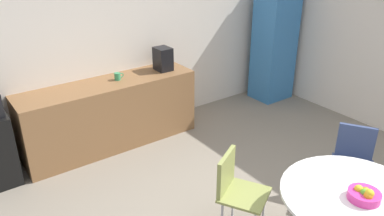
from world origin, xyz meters
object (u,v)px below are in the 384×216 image
Objects in this scene: coffee_maker at (163,59)px; locker_cabinet at (274,44)px; fruit_bowl at (364,195)px; mug_white at (118,76)px; round_table at (352,206)px; chair_navy at (354,156)px; chair_olive at (235,185)px.

locker_cabinet is at bearing -2.70° from coffee_maker.
mug_white is at bearing 100.06° from fruit_bowl.
locker_cabinet reaches higher than round_table.
fruit_bowl reaches higher than round_table.
coffee_maker reaches higher than round_table.
chair_navy reaches higher than round_table.
mug_white is at bearing 91.91° from chair_olive.
round_table is 1.44× the size of chair_navy.
coffee_maker reaches higher than chair_olive.
locker_cabinet is 1.59× the size of round_table.
locker_cabinet is at bearing 53.31° from round_table.
coffee_maker is at bearing 74.51° from chair_olive.
round_table is 1.44× the size of chair_olive.
fruit_bowl is 3.25m from mug_white.
coffee_maker reaches higher than chair_navy.
chair_olive is at bearing 117.15° from fruit_bowl.
fruit_bowl reaches higher than chair_navy.
fruit_bowl is (-2.24, -3.08, -0.16)m from locker_cabinet.
mug_white reaches higher than chair_navy.
coffee_maker is at bearing 87.78° from fruit_bowl.
chair_navy is 2.73m from coffee_maker.
chair_navy is at bearing 35.24° from fruit_bowl.
fruit_bowl is (-0.87, -0.61, 0.26)m from chair_navy.
coffee_maker is at bearing 87.80° from round_table.
chair_olive is 2.59× the size of coffee_maker.
round_table is (-2.24, -3.01, -0.33)m from locker_cabinet.
fruit_bowl is at bearing -79.94° from mug_white.
fruit_bowl is (0.49, -0.96, 0.26)m from chair_olive.
fruit_bowl is at bearing -92.22° from coffee_maker.
round_table is at bearing -79.63° from mug_white.
chair_olive reaches higher than round_table.
chair_navy is at bearing 31.84° from round_table.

